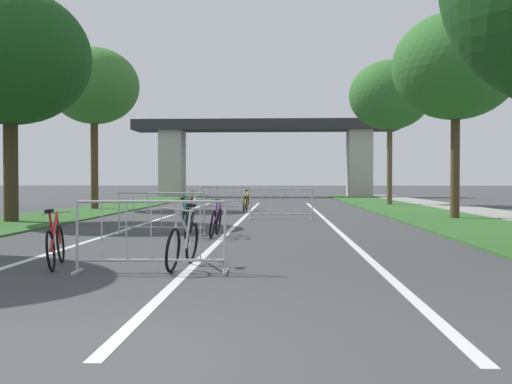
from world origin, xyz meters
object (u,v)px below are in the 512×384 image
Objects in this scene: bicycle_white_3 at (190,222)px; bicycle_red_5 at (55,244)px; bicycle_orange_2 at (191,203)px; bicycle_purple_4 at (216,221)px; tree_left_maple_mid at (94,86)px; crowd_barrier_second at (161,214)px; tree_right_pine_near at (456,67)px; bicycle_silver_0 at (183,243)px; crowd_barrier_third at (281,204)px; tree_left_oak_near at (10,57)px; bicycle_teal_6 at (187,219)px; tree_right_pine_far at (390,96)px; bicycle_yellow_1 at (246,202)px; crowd_barrier_fourth at (226,199)px; crowd_barrier_nearest at (151,237)px.

bicycle_white_3 is 1.06× the size of bicycle_red_5.
bicycle_purple_4 is (2.44, -11.56, -0.00)m from bicycle_orange_2.
tree_left_maple_mid reaches higher than bicycle_purple_4.
crowd_barrier_second is 0.95m from bicycle_white_3.
bicycle_silver_0 is at bearing -123.21° from tree_right_pine_near.
crowd_barrier_second and crowd_barrier_third have the same top height.
tree_left_oak_near is at bearing -166.38° from crowd_barrier_third.
tree_left_maple_mid reaches higher than bicycle_teal_6.
tree_right_pine_far is (-0.15, 11.37, 0.67)m from tree_right_pine_near.
tree_left_oak_near is at bearing 147.57° from bicycle_teal_6.
bicycle_silver_0 is (-7.32, -22.78, -5.55)m from tree_right_pine_far.
bicycle_yellow_1 is at bearing 82.95° from bicycle_white_3.
crowd_barrier_fourth is at bearing 95.78° from bicycle_purple_4.
bicycle_teal_6 is (-8.21, -17.05, -5.55)m from tree_right_pine_far.
tree_left_maple_mid is 4.29× the size of bicycle_silver_0.
tree_right_pine_far is at bearing 43.63° from bicycle_yellow_1.
tree_right_pine_near reaches higher than crowd_barrier_third.
crowd_barrier_nearest is (-7.85, -11.95, -4.73)m from tree_right_pine_near.
bicycle_red_5 is at bearing -112.10° from tree_right_pine_far.
crowd_barrier_nearest reaches higher than bicycle_white_3.
bicycle_yellow_1 is 0.96× the size of bicycle_orange_2.
bicycle_teal_6 reaches higher than bicycle_purple_4.
bicycle_purple_4 is at bearing 86.65° from crowd_barrier_nearest.
tree_left_oak_near is at bearing -127.33° from crowd_barrier_fourth.
crowd_barrier_nearest is at bearing -88.26° from bicycle_orange_2.
bicycle_white_3 reaches higher than bicycle_red_5.
crowd_barrier_fourth is at bearing 73.56° from bicycle_red_5.
bicycle_red_5 is (-1.30, -4.88, -0.00)m from bicycle_white_3.
tree_left_maple_mid is 14.35m from crowd_barrier_second.
tree_left_oak_near is at bearing 124.66° from crowd_barrier_nearest.
tree_left_maple_mid is at bearing 114.14° from bicycle_teal_6.
tree_right_pine_near is 4.07× the size of bicycle_orange_2.
crowd_barrier_nearest is 11.85m from crowd_barrier_third.
bicycle_teal_6 is (6.20, -11.73, -5.29)m from tree_left_maple_mid.
crowd_barrier_nearest is at bearing -69.52° from tree_left_maple_mid.
tree_left_oak_near reaches higher than bicycle_red_5.
tree_right_pine_near is at bearing 37.40° from bicycle_red_5.
tree_right_pine_near is 15.06m from crowd_barrier_nearest.
tree_left_maple_mid is 0.95× the size of tree_right_pine_far.
bicycle_orange_2 is at bearing 95.36° from crowd_barrier_second.
bicycle_purple_4 is (-1.54, -6.25, -0.15)m from crowd_barrier_third.
crowd_barrier_fourth reaches higher than bicycle_red_5.
bicycle_white_3 is (-8.14, -6.62, -4.89)m from tree_right_pine_near.
tree_left_oak_near is at bearing 141.88° from bicycle_white_3.
bicycle_yellow_1 is at bearing 91.33° from bicycle_purple_4.
bicycle_white_3 is (-2.15, -6.37, -0.16)m from crowd_barrier_third.
tree_left_oak_near is 3.31× the size of crowd_barrier_second.
bicycle_yellow_1 is at bearing 82.96° from crowd_barrier_second.
crowd_barrier_third is 5.93m from bicycle_teal_6.
bicycle_yellow_1 is at bearing 105.86° from crowd_barrier_third.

